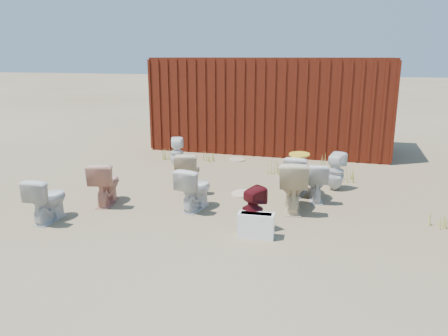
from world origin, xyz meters
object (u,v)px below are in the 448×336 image
(toilet_back_beige_left, at_px, (189,171))
(shipping_container, at_px, (272,104))
(toilet_front_c, at_px, (195,188))
(toilet_front_e, at_px, (316,181))
(toilet_front_maroon, at_px, (253,210))
(toilet_back_a, at_px, (177,153))
(toilet_front_pink, at_px, (106,183))
(toilet_back_beige_right, at_px, (293,185))
(toilet_back_yellowlid, at_px, (299,175))
(toilet_back_e, at_px, (335,171))
(toilet_front_a, at_px, (48,199))
(loose_tank, at_px, (256,225))

(toilet_back_beige_left, bearing_deg, shipping_container, -109.90)
(toilet_front_c, bearing_deg, toilet_front_e, -139.51)
(toilet_front_maroon, distance_m, toilet_back_a, 3.99)
(toilet_front_pink, relative_size, toilet_back_beige_right, 0.88)
(toilet_back_beige_right, bearing_deg, toilet_back_a, -45.22)
(toilet_back_yellowlid, bearing_deg, toilet_front_c, 47.43)
(toilet_front_c, distance_m, toilet_back_e, 2.76)
(toilet_back_a, bearing_deg, toilet_back_beige_left, 102.50)
(toilet_front_maroon, relative_size, toilet_back_e, 0.93)
(shipping_container, distance_m, toilet_front_a, 6.83)
(toilet_back_e, bearing_deg, shipping_container, -39.22)
(toilet_back_beige_left, xyz_separation_m, loose_tank, (1.67, -1.79, -0.19))
(shipping_container, xyz_separation_m, toilet_front_c, (-0.29, -5.28, -0.84))
(shipping_container, relative_size, toilet_back_a, 8.91)
(toilet_back_beige_left, height_order, loose_tank, toilet_back_beige_left)
(shipping_container, xyz_separation_m, toilet_front_a, (-2.25, -6.39, -0.85))
(toilet_back_beige_left, height_order, toilet_back_beige_right, toilet_back_beige_right)
(toilet_front_maroon, bearing_deg, toilet_back_yellowlid, -64.45)
(toilet_front_pink, bearing_deg, toilet_front_e, -174.10)
(toilet_front_pink, distance_m, toilet_front_c, 1.55)
(toilet_front_pink, height_order, loose_tank, toilet_front_pink)
(toilet_front_maroon, height_order, toilet_back_yellowlid, toilet_back_yellowlid)
(toilet_front_pink, distance_m, toilet_back_e, 4.15)
(toilet_front_e, bearing_deg, toilet_front_a, 20.38)
(toilet_front_e, relative_size, toilet_back_e, 0.96)
(toilet_back_beige_right, distance_m, loose_tank, 1.31)
(shipping_container, distance_m, toilet_back_beige_right, 5.09)
(toilet_front_c, height_order, toilet_back_yellowlid, toilet_back_yellowlid)
(toilet_back_a, bearing_deg, toilet_front_a, 63.35)
(toilet_front_c, relative_size, toilet_front_maroon, 1.08)
(toilet_front_maroon, bearing_deg, toilet_front_e, -76.42)
(toilet_front_e, relative_size, toilet_back_yellowlid, 0.94)
(toilet_back_a, xyz_separation_m, loose_tank, (2.54, -3.34, -0.16))
(shipping_container, height_order, toilet_back_yellowlid, shipping_container)
(toilet_front_maroon, bearing_deg, loose_tank, 153.06)
(toilet_front_a, xyz_separation_m, loose_tank, (3.16, 0.27, -0.17))
(shipping_container, bearing_deg, toilet_back_a, -120.40)
(toilet_front_a, relative_size, toilet_front_c, 0.98)
(toilet_front_maroon, xyz_separation_m, toilet_front_e, (0.74, 1.68, 0.01))
(toilet_back_a, height_order, toilet_back_beige_left, toilet_back_beige_left)
(toilet_back_beige_left, bearing_deg, toilet_back_yellowlid, 179.92)
(shipping_container, distance_m, toilet_front_c, 5.35)
(shipping_container, distance_m, toilet_back_beige_left, 4.48)
(toilet_front_pink, bearing_deg, toilet_back_beige_left, -147.45)
(shipping_container, height_order, toilet_back_beige_right, shipping_container)
(toilet_back_a, relative_size, loose_tank, 1.35)
(shipping_container, height_order, toilet_front_pink, shipping_container)
(toilet_front_a, height_order, toilet_front_pink, toilet_front_pink)
(toilet_back_a, relative_size, toilet_back_yellowlid, 0.93)
(toilet_front_a, relative_size, toilet_front_e, 1.02)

